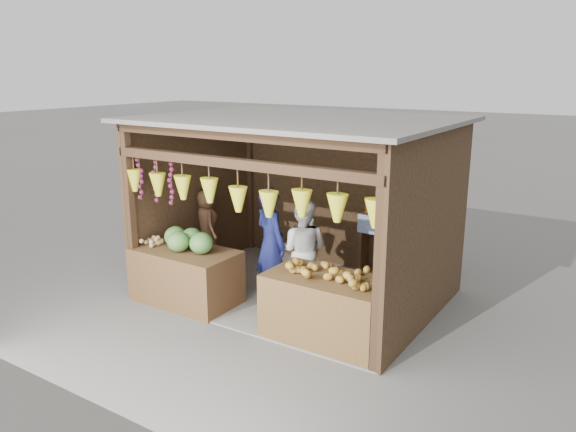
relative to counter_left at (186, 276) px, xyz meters
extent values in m
plane|color=#514F49|center=(1.22, 1.11, -0.40)|extent=(80.00, 80.00, 0.00)
cube|color=slate|center=(1.22, 1.11, -0.39)|extent=(4.00, 3.00, 0.02)
cube|color=black|center=(1.22, 2.61, 0.90)|extent=(4.00, 0.06, 2.60)
cube|color=black|center=(-0.78, 1.11, 0.90)|extent=(0.06, 3.00, 2.60)
cube|color=black|center=(3.22, 1.11, 0.90)|extent=(0.06, 3.00, 2.60)
cube|color=#605B54|center=(1.22, 1.11, 2.23)|extent=(4.30, 3.30, 0.06)
cube|color=black|center=(-0.72, -0.33, 0.90)|extent=(0.11, 0.11, 2.60)
cube|color=black|center=(3.16, -0.33, 0.90)|extent=(0.11, 0.11, 2.60)
cube|color=black|center=(-0.72, 2.55, 0.90)|extent=(0.11, 0.11, 2.60)
cube|color=black|center=(3.16, 2.55, 0.90)|extent=(0.11, 0.11, 2.60)
cube|color=black|center=(1.22, -0.33, 1.80)|extent=(4.00, 0.12, 0.12)
cube|color=black|center=(1.22, -0.33, 2.14)|extent=(4.00, 0.12, 0.12)
cube|color=#382314|center=(2.27, 2.41, 0.65)|extent=(1.25, 0.30, 0.05)
cube|color=#382314|center=(1.69, 2.41, 0.13)|extent=(0.05, 0.28, 1.05)
cube|color=#382314|center=(2.86, 2.41, 0.13)|extent=(0.05, 0.28, 1.05)
cube|color=blue|center=(2.27, 2.25, 0.52)|extent=(1.25, 0.02, 0.30)
cube|color=#482D18|center=(0.00, 0.00, 0.00)|extent=(1.54, 0.85, 0.79)
cube|color=#4E341A|center=(2.32, 0.06, 0.02)|extent=(1.55, 0.85, 0.83)
cube|color=black|center=(-0.55, 1.12, -0.26)|extent=(0.30, 0.30, 0.28)
imported|color=#13184A|center=(0.97, 0.77, 0.45)|extent=(0.73, 0.62, 1.69)
imported|color=silver|center=(1.39, 0.98, 0.37)|extent=(0.87, 0.76, 1.53)
imported|color=#523521|center=(-0.55, 1.12, 0.45)|extent=(0.66, 0.61, 1.14)
camera|label=1|loc=(5.43, -5.64, 2.91)|focal=35.00mm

